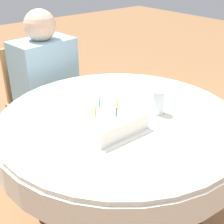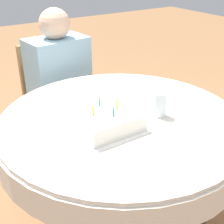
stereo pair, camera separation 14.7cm
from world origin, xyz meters
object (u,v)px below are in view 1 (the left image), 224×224
at_px(person, 47,75).
at_px(birthday_cake, 106,119).
at_px(chair, 42,99).
at_px(drinking_glass, 158,102).

height_order(person, birthday_cake, person).
distance_m(chair, person, 0.23).
bearing_deg(person, birthday_cake, -106.98).
bearing_deg(birthday_cake, person, 78.44).
relative_size(birthday_cake, drinking_glass, 2.29).
bearing_deg(drinking_glass, chair, 95.99).
distance_m(person, drinking_glass, 0.96).
xyz_separation_m(birthday_cake, drinking_glass, (0.28, -0.06, 0.02)).
distance_m(birthday_cake, drinking_glass, 0.29).
bearing_deg(chair, person, -90.00).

